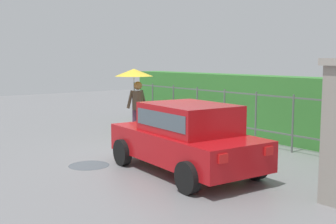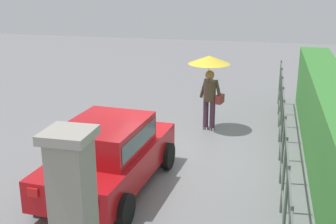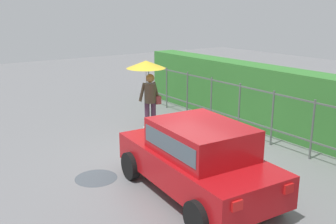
# 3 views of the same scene
# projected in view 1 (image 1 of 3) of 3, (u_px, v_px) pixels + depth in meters

# --- Properties ---
(ground_plane) EXTENTS (40.00, 40.00, 0.00)m
(ground_plane) POSITION_uv_depth(u_px,v_px,m) (167.00, 154.00, 10.93)
(ground_plane) COLOR slate
(car) EXTENTS (3.84, 2.09, 1.48)m
(car) POSITION_uv_depth(u_px,v_px,m) (186.00, 135.00, 9.04)
(car) COLOR #B71116
(car) RESTS_ON ground
(pedestrian) EXTENTS (1.15, 1.15, 2.11)m
(pedestrian) POSITION_uv_depth(u_px,v_px,m) (135.00, 84.00, 13.04)
(pedestrian) COLOR #47283D
(pedestrian) RESTS_ON ground
(fence_section) EXTENTS (11.08, 0.05, 1.50)m
(fence_section) POSITION_uv_depth(u_px,v_px,m) (239.00, 114.00, 12.43)
(fence_section) COLOR #59605B
(fence_section) RESTS_ON ground
(hedge_row) EXTENTS (12.03, 0.90, 1.90)m
(hedge_row) POSITION_uv_depth(u_px,v_px,m) (263.00, 107.00, 13.06)
(hedge_row) COLOR #387F33
(hedge_row) RESTS_ON ground
(puddle_near) EXTENTS (0.92, 0.92, 0.00)m
(puddle_near) POSITION_uv_depth(u_px,v_px,m) (89.00, 165.00, 9.75)
(puddle_near) COLOR #4C545B
(puddle_near) RESTS_ON ground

